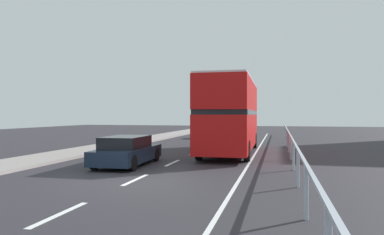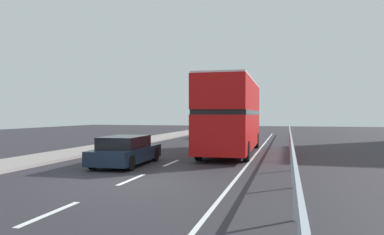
{
  "view_description": "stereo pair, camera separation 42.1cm",
  "coord_description": "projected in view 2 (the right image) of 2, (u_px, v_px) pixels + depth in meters",
  "views": [
    {
      "loc": [
        4.8,
        -11.24,
        2.25
      ],
      "look_at": [
        0.37,
        6.98,
        2.09
      ],
      "focal_mm": 33.6,
      "sensor_mm": 36.0,
      "label": 1
    },
    {
      "loc": [
        5.21,
        -11.14,
        2.25
      ],
      "look_at": [
        0.37,
        6.98,
        2.09
      ],
      "focal_mm": 33.6,
      "sensor_mm": 36.0,
      "label": 2
    }
  ],
  "objects": [
    {
      "name": "ground_plane",
      "position": [
        128.0,
        182.0,
        12.12
      ],
      "size": [
        73.12,
        120.0,
        0.1
      ],
      "primitive_type": "cube",
      "color": "#2C292F"
    },
    {
      "name": "lane_paint_markings",
      "position": [
        229.0,
        156.0,
        19.47
      ],
      "size": [
        3.61,
        46.0,
        0.01
      ],
      "color": "silver",
      "rests_on": "ground"
    },
    {
      "name": "bridge_side_railing",
      "position": [
        291.0,
        138.0,
        19.42
      ],
      "size": [
        0.1,
        42.0,
        1.2
      ],
      "color": "#A8AFBD",
      "rests_on": "ground"
    },
    {
      "name": "double_decker_bus_red",
      "position": [
        232.0,
        114.0,
        20.79
      ],
      "size": [
        2.77,
        10.25,
        4.22
      ],
      "rotation": [
        0.0,
        0.0,
        0.02
      ],
      "color": "red",
      "rests_on": "ground"
    },
    {
      "name": "hatchback_car_near",
      "position": [
        126.0,
        151.0,
        15.97
      ],
      "size": [
        1.97,
        4.53,
        1.29
      ],
      "rotation": [
        0.0,
        0.0,
        0.03
      ],
      "color": "#172337",
      "rests_on": "ground"
    },
    {
      "name": "sedan_car_ahead",
      "position": [
        215.0,
        131.0,
        34.31
      ],
      "size": [
        2.0,
        4.33,
        1.38
      ],
      "rotation": [
        0.0,
        0.0,
        0.04
      ],
      "color": "#4A4551",
      "rests_on": "ground"
    }
  ]
}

